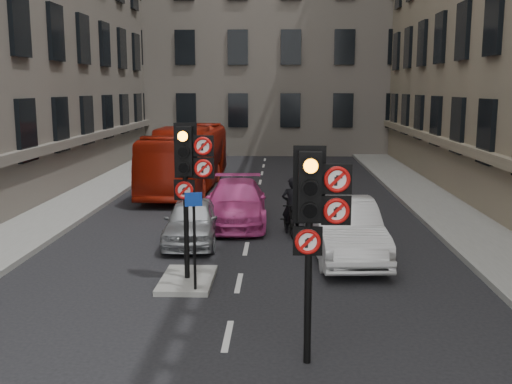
# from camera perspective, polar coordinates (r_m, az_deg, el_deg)

# --- Properties ---
(pavement_left) EXTENTS (3.00, 50.00, 0.16)m
(pavement_left) POSITION_cam_1_polar(r_m,az_deg,el_deg) (22.28, -19.18, -2.00)
(pavement_left) COLOR gray
(pavement_left) RESTS_ON ground
(pavement_right) EXTENTS (3.00, 50.00, 0.16)m
(pavement_right) POSITION_cam_1_polar(r_m,az_deg,el_deg) (21.67, 19.07, -2.32)
(pavement_right) COLOR gray
(pavement_right) RESTS_ON ground
(centre_island) EXTENTS (1.20, 2.00, 0.12)m
(centre_island) POSITION_cam_1_polar(r_m,az_deg,el_deg) (14.15, -6.55, -8.32)
(centre_island) COLOR gray
(centre_island) RESTS_ON ground
(building_far) EXTENTS (30.00, 14.00, 20.00)m
(building_far) POSITION_cam_1_polar(r_m,az_deg,el_deg) (46.61, 1.17, 16.74)
(building_far) COLOR #6B625A
(building_far) RESTS_ON ground
(signal_near) EXTENTS (0.91, 0.40, 3.58)m
(signal_near) POSITION_cam_1_polar(r_m,az_deg,el_deg) (9.47, 5.62, -1.65)
(signal_near) COLOR black
(signal_near) RESTS_ON ground
(signal_far) EXTENTS (0.91, 0.40, 3.58)m
(signal_far) POSITION_cam_1_polar(r_m,az_deg,el_deg) (13.54, -6.42, 2.34)
(signal_far) COLOR black
(signal_far) RESTS_ON centre_island
(car_silver) EXTENTS (1.70, 3.83, 1.28)m
(car_silver) POSITION_cam_1_polar(r_m,az_deg,el_deg) (17.55, -6.12, -2.75)
(car_silver) COLOR #A4A8AC
(car_silver) RESTS_ON ground
(car_white) EXTENTS (1.96, 4.80, 1.55)m
(car_white) POSITION_cam_1_polar(r_m,az_deg,el_deg) (16.06, 8.40, -3.50)
(car_white) COLOR silver
(car_white) RESTS_ON ground
(car_pink) EXTENTS (2.18, 4.92, 1.40)m
(car_pink) POSITION_cam_1_polar(r_m,az_deg,el_deg) (19.88, -1.90, -1.01)
(car_pink) COLOR #CD3C8C
(car_pink) RESTS_ON ground
(bus_red) EXTENTS (2.60, 10.02, 2.78)m
(bus_red) POSITION_cam_1_polar(r_m,az_deg,el_deg) (26.76, -6.58, 3.25)
(bus_red) COLOR #9A1A0B
(bus_red) RESTS_ON ground
(motorcycle) EXTENTS (0.77, 1.81, 1.05)m
(motorcycle) POSITION_cam_1_polar(r_m,az_deg,el_deg) (18.43, 3.15, -2.45)
(motorcycle) COLOR black
(motorcycle) RESTS_ON ground
(motorcyclist) EXTENTS (0.65, 0.43, 1.76)m
(motorcyclist) POSITION_cam_1_polar(r_m,az_deg,el_deg) (18.52, 3.46, -1.28)
(motorcyclist) COLOR black
(motorcyclist) RESTS_ON ground
(info_sign) EXTENTS (0.37, 0.15, 2.16)m
(info_sign) POSITION_cam_1_polar(r_m,az_deg,el_deg) (12.93, -5.91, -3.37)
(info_sign) COLOR black
(info_sign) RESTS_ON centre_island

